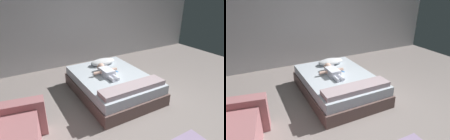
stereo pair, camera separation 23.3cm
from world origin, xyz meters
TOP-DOWN VIEW (x-y plane):
  - ground_plane at (0.00, 0.00)m, footprint 8.00×8.00m
  - wall_behind_bed at (0.00, 3.00)m, footprint 8.00×0.12m
  - bed at (0.05, 1.09)m, footprint 1.28×1.79m
  - pillow at (0.16, 1.65)m, footprint 0.54×0.28m
  - baby at (-0.04, 1.18)m, footprint 0.49×0.65m
  - toothbrush at (0.20, 1.22)m, footprint 0.05×0.16m
  - blanket at (0.05, 0.43)m, footprint 1.15×0.29m

SIDE VIEW (x-z plane):
  - ground_plane at x=0.00m, z-range 0.00..0.00m
  - bed at x=0.05m, z-range 0.00..0.38m
  - toothbrush at x=0.20m, z-range 0.38..0.41m
  - blanket at x=0.05m, z-range 0.39..0.47m
  - pillow at x=0.16m, z-range 0.39..0.51m
  - baby at x=-0.04m, z-range 0.37..0.53m
  - wall_behind_bed at x=0.00m, z-range 0.00..2.76m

